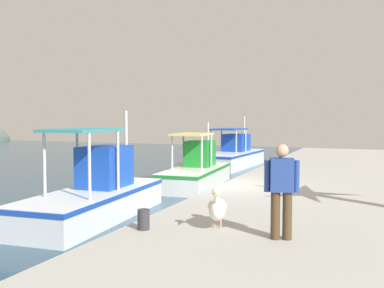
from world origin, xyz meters
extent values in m
cube|color=white|center=(-2.60, 2.93, 0.41)|extent=(5.75, 2.35, 0.82)
cube|color=#1947B7|center=(-2.60, 2.93, 0.74)|extent=(5.79, 2.39, 0.12)
cube|color=#1947B7|center=(-1.90, 2.98, 1.43)|extent=(1.66, 1.26, 1.21)
cylinder|color=silver|center=(-3.80, 2.16, 1.66)|extent=(0.08, 0.08, 1.68)
cylinder|color=silver|center=(-3.91, 3.48, 1.66)|extent=(0.08, 0.08, 1.68)
cylinder|color=silver|center=(-2.29, 2.28, 1.66)|extent=(0.08, 0.08, 1.68)
cylinder|color=silver|center=(-2.40, 3.61, 1.66)|extent=(0.08, 0.08, 1.68)
cube|color=teal|center=(-3.10, 2.88, 2.55)|extent=(2.38, 1.57, 0.08)
cylinder|color=silver|center=(-0.50, 3.10, 1.97)|extent=(0.10, 0.10, 2.29)
torus|color=orange|center=(-1.90, 3.61, 1.43)|extent=(0.55, 0.14, 0.54)
cube|color=white|center=(3.95, 2.45, 0.39)|extent=(5.23, 2.17, 0.79)
cube|color=#1E8C2D|center=(3.95, 2.45, 0.71)|extent=(5.27, 2.21, 0.12)
cube|color=#1E8C2D|center=(4.58, 2.50, 1.34)|extent=(1.51, 1.17, 1.10)
cylinder|color=silver|center=(2.86, 1.74, 1.48)|extent=(0.08, 0.08, 1.38)
cylinder|color=silver|center=(2.76, 2.97, 1.48)|extent=(0.08, 0.08, 1.38)
cylinder|color=silver|center=(4.23, 1.85, 1.48)|extent=(0.08, 0.08, 1.38)
cylinder|color=silver|center=(4.13, 3.08, 1.48)|extent=(0.08, 0.08, 1.38)
cube|color=#D8CC72|center=(3.49, 2.41, 2.21)|extent=(2.16, 1.46, 0.08)
cylinder|color=silver|center=(5.86, 2.60, 1.73)|extent=(0.10, 0.10, 1.88)
torus|color=orange|center=(4.58, 3.09, 1.34)|extent=(0.55, 0.14, 0.54)
cube|color=white|center=(11.44, 3.19, 0.44)|extent=(6.19, 2.42, 0.89)
cube|color=#1947B7|center=(11.44, 3.19, 0.81)|extent=(6.23, 2.47, 0.12)
cube|color=#1947B7|center=(12.20, 3.15, 1.40)|extent=(1.76, 1.37, 1.02)
cylinder|color=silver|center=(10.03, 2.50, 1.54)|extent=(0.08, 0.08, 1.30)
cylinder|color=silver|center=(10.10, 4.00, 1.54)|extent=(0.08, 0.08, 1.30)
cylinder|color=silver|center=(11.68, 2.42, 1.54)|extent=(0.08, 0.08, 1.30)
cylinder|color=silver|center=(11.75, 3.93, 1.54)|extent=(0.08, 0.08, 1.30)
cube|color=#1E4CB2|center=(10.89, 3.21, 2.23)|extent=(2.54, 1.69, 0.08)
cylinder|color=silver|center=(13.72, 3.08, 1.93)|extent=(0.10, 0.10, 2.07)
torus|color=orange|center=(12.20, 3.86, 1.40)|extent=(0.54, 0.12, 0.54)
cylinder|color=tan|center=(-5.13, -1.62, 0.91)|extent=(0.04, 0.04, 0.22)
cylinder|color=tan|center=(-5.10, -1.74, 0.91)|extent=(0.04, 0.04, 0.22)
ellipsoid|color=white|center=(-5.16, -1.69, 1.16)|extent=(0.70, 0.47, 0.40)
ellipsoid|color=silver|center=(-5.12, -1.68, 1.22)|extent=(0.62, 0.49, 0.28)
cylinder|color=white|center=(-5.35, -1.74, 1.38)|extent=(0.21, 0.13, 0.27)
sphere|color=white|center=(-5.43, -1.76, 1.54)|extent=(0.19, 0.19, 0.16)
cone|color=#F2B272|center=(-5.62, -1.81, 1.52)|extent=(0.31, 0.14, 0.07)
cylinder|color=#4C3823|center=(-5.39, -3.03, 1.21)|extent=(0.16, 0.16, 0.82)
cylinder|color=#4C3823|center=(-5.44, -2.84, 1.21)|extent=(0.16, 0.16, 0.82)
cube|color=navy|center=(-5.42, -2.94, 1.91)|extent=(0.34, 0.44, 0.57)
cylinder|color=navy|center=(-5.35, -3.17, 1.89)|extent=(0.10, 0.10, 0.54)
cylinder|color=navy|center=(-5.49, -2.70, 1.89)|extent=(0.10, 0.10, 0.54)
sphere|color=tan|center=(-5.42, -2.94, 2.32)|extent=(0.22, 0.22, 0.22)
cylinder|color=#333338|center=(-5.76, -0.45, 0.99)|extent=(0.23, 0.23, 0.38)
cylinder|color=#333338|center=(7.46, -0.45, 1.03)|extent=(0.20, 0.20, 0.46)
camera|label=1|loc=(-12.71, -4.31, 2.87)|focal=40.35mm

